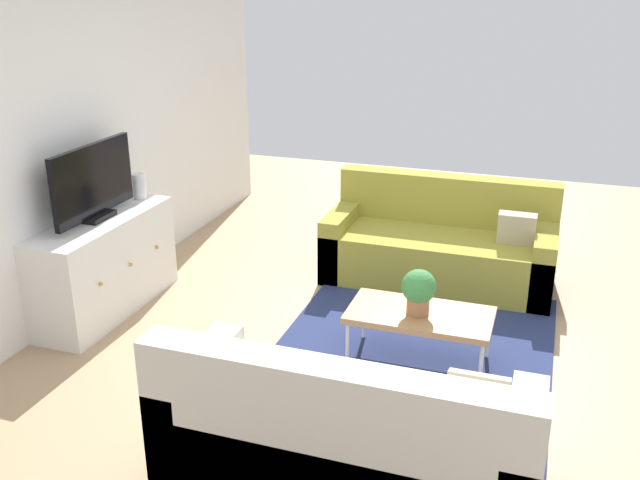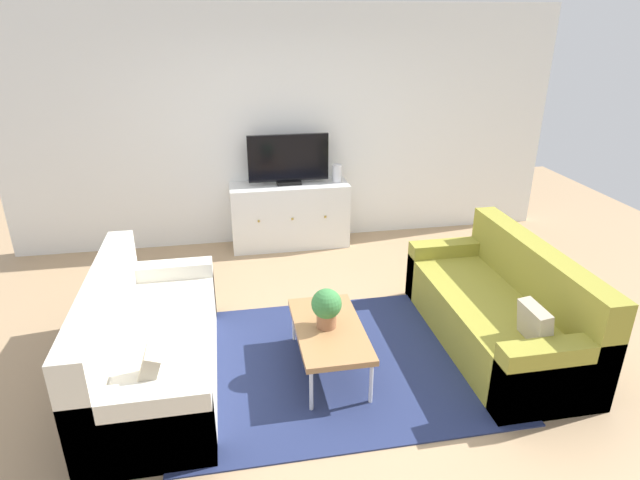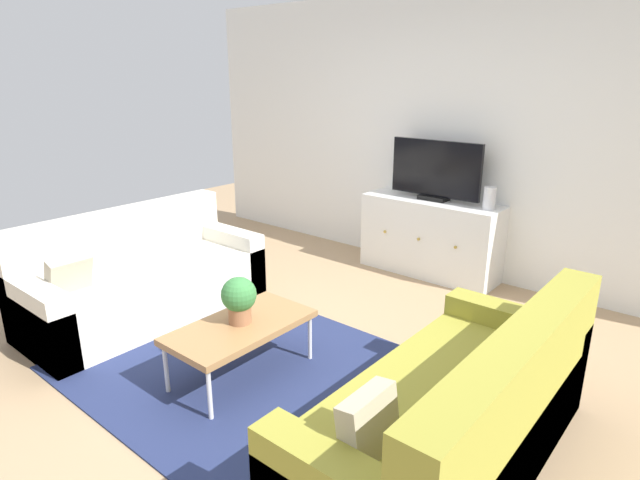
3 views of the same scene
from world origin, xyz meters
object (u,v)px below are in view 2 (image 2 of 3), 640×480
couch_left_side (144,349)px  potted_plant (327,307)px  flat_screen_tv (288,160)px  couch_right_side (504,312)px  glass_vase (337,173)px  tv_console (290,215)px  coffee_table (329,331)px

couch_left_side → potted_plant: size_ratio=6.14×
couch_left_side → flat_screen_tv: size_ratio=2.07×
couch_right_side → glass_vase: (-0.91, 2.37, 0.57)m
tv_console → flat_screen_tv: (0.00, 0.02, 0.66)m
tv_console → flat_screen_tv: bearing=90.0°
tv_console → coffee_table: bearing=-90.6°
couch_left_side → tv_console: size_ratio=1.40×
coffee_table → flat_screen_tv: 2.60m
couch_left_side → couch_right_side: same height
couch_left_side → flat_screen_tv: (1.40, 2.39, 0.76)m
couch_right_side → coffee_table: 1.51m
flat_screen_tv → potted_plant: bearing=-91.0°
couch_left_side → tv_console: 2.76m
coffee_table → flat_screen_tv: bearing=89.4°
couch_left_side → couch_right_side: size_ratio=1.00×
potted_plant → couch_left_side: bearing=176.0°
couch_left_side → couch_right_side: bearing=0.0°
potted_plant → tv_console: tv_console is taller
potted_plant → coffee_table: bearing=-38.2°
coffee_table → glass_vase: 2.60m
coffee_table → tv_console: bearing=89.4°
coffee_table → flat_screen_tv: (0.02, 2.50, 0.69)m
couch_left_side → tv_console: (1.40, 2.37, 0.09)m
couch_left_side → tv_console: bearing=59.5°
coffee_table → couch_right_side: bearing=4.2°
tv_console → couch_left_side: bearing=-120.5°
tv_console → glass_vase: (0.56, 0.00, 0.48)m
couch_right_side → potted_plant: 1.55m
tv_console → couch_right_side: bearing=-58.1°
potted_plant → tv_console: bearing=89.0°
couch_right_side → tv_console: 2.80m
couch_left_side → potted_plant: 1.38m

